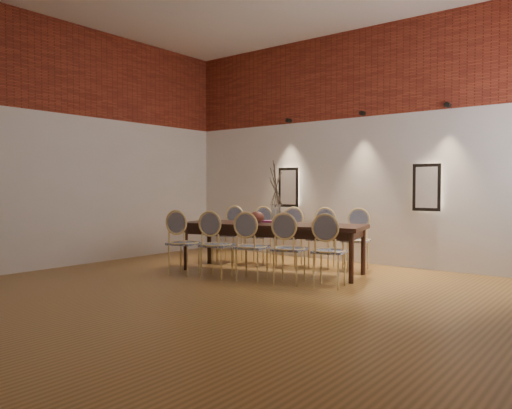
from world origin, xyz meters
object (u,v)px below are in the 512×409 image
Objects in this scene: chair_far_b at (258,236)px; chair_far_e at (356,240)px; chair_near_b at (217,245)px; bowl at (257,217)px; dining_table at (272,248)px; chair_near_e at (329,251)px; chair_far_a at (229,235)px; chair_near_d at (289,249)px; chair_far_c at (289,237)px; book at (272,221)px; vase at (276,214)px; chair_near_a at (184,243)px; chair_near_c at (252,247)px; chair_far_d at (321,239)px.

chair_far_b is 1.68m from chair_far_e.
bowl is (0.16, 0.73, 0.37)m from chair_near_b.
dining_table is 1.34m from chair_near_e.
chair_far_a is (-2.51, 0.91, 0.00)m from chair_near_e.
chair_near_d is (0.71, -0.58, 0.09)m from dining_table.
chair_far_c is 0.61m from book.
chair_far_e is at bearing 48.01° from vase.
chair_near_a and chair_near_c have the same top height.
chair_far_e is at bearing 52.53° from chair_near_c.
chair_near_b is 0.84m from bowl.
chair_far_c is 3.13× the size of vase.
chair_near_d is (0.54, 0.13, 0.00)m from chair_near_c.
chair_near_c is 1.00× the size of chair_far_e.
chair_near_b is at bearing -103.40° from book.
chair_near_b is at bearing 180.00° from chair_near_c.
chair_near_a and chair_near_e have the same top height.
chair_near_e is 1.84m from chair_far_c.
chair_far_e is (1.84, 1.93, 0.00)m from chair_near_a.
chair_near_c reaches higher than book.
chair_near_a is 2.67m from chair_far_e.
vase is (0.78, -0.57, 0.43)m from chair_far_b.
chair_far_b is 1.00× the size of chair_far_c.
chair_far_d reaches higher than book.
chair_far_d is (-0.33, 1.42, 0.00)m from chair_near_d.
chair_far_a is (-1.97, 1.03, 0.00)m from chair_near_d.
chair_far_a is at bearing 0.00° from chair_far_b.
chair_far_a is at bearing 146.88° from dining_table.
bowl reaches higher than dining_table.
chair_far_c is at bearing 90.00° from dining_table.
chair_near_b is 1.00× the size of chair_far_e.
chair_near_a is 1.17m from bowl.
chair_near_b is at bearing 180.00° from chair_near_d.
chair_far_d is (1.63, 0.38, 0.00)m from chair_far_a.
chair_far_c is at bearing 86.29° from bowl.
chair_near_b is 1.08m from book.
chair_near_b and chair_near_c have the same top height.
chair_near_d is 1.00× the size of chair_far_a.
chair_near_e is 1.00× the size of chair_far_b.
chair_far_a is 3.62× the size of book.
chair_near_c is 1.00× the size of chair_far_b.
chair_far_c is 0.89m from bowl.
vase reaches higher than chair_near_a.
chair_near_d is at bearing -27.16° from bowl.
chair_far_a is at bearing 0.00° from chair_far_d.
chair_far_d is at bearing 52.53° from chair_near_b.
chair_far_c is 1.00× the size of chair_far_e.
bowl is 0.30m from book.
chair_far_e is (1.63, 0.38, 0.00)m from chair_far_b.
book is at bearing 95.64° from chair_near_c.
chair_near_c is (0.54, 0.13, 0.00)m from chair_near_b.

